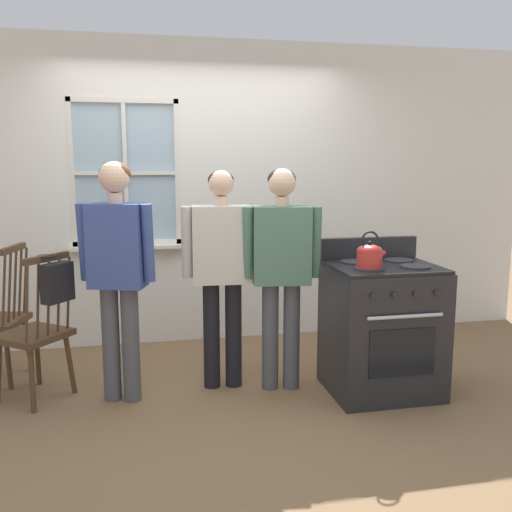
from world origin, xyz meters
TOP-DOWN VIEW (x-y plane):
  - ground_plane at (0.00, 0.00)m, footprint 16.00×16.00m
  - wall_back at (0.03, 1.40)m, footprint 6.40×0.16m
  - chair_by_window at (-1.29, 0.26)m, footprint 0.57×0.58m
  - person_elderly_left at (-0.71, 0.12)m, footprint 0.53×0.31m
  - person_teen_center at (0.01, 0.22)m, footprint 0.58×0.24m
  - person_adult_right at (0.42, 0.10)m, footprint 0.56×0.26m
  - stove at (1.11, -0.11)m, footprint 0.75×0.68m
  - kettle at (0.94, -0.24)m, footprint 0.21×0.17m
  - potted_plant at (-0.81, 1.31)m, footprint 0.14×0.14m
  - handbag at (-1.10, 0.12)m, footprint 0.25×0.25m

SIDE VIEW (x-z plane):
  - ground_plane at x=0.00m, z-range 0.00..0.00m
  - chair_by_window at x=-1.29m, z-range -0.05..0.98m
  - stove at x=1.11m, z-range -0.07..1.01m
  - handbag at x=-1.10m, z-range 0.71..1.01m
  - person_teen_center at x=0.01m, z-range 0.16..1.74m
  - person_adult_right at x=0.42m, z-range 0.16..1.76m
  - potted_plant at x=-0.81m, z-range 0.85..1.11m
  - person_elderly_left at x=-0.71m, z-range 0.17..1.82m
  - kettle at x=0.94m, z-range 0.90..1.15m
  - wall_back at x=0.03m, z-range -0.01..2.69m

